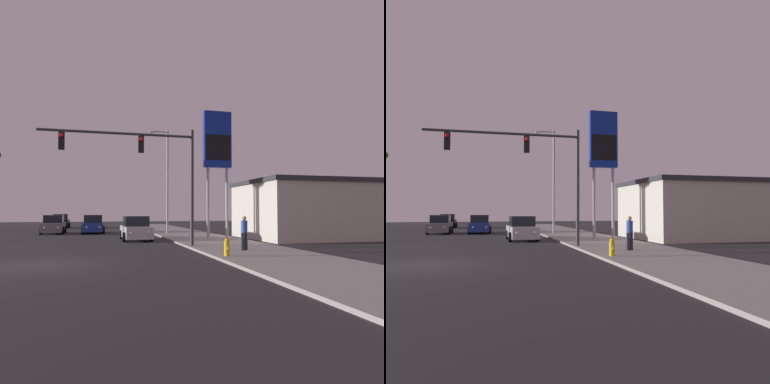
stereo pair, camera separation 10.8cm
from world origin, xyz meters
TOP-DOWN VIEW (x-y plane):
  - ground_plane at (0.00, 0.00)m, footprint 120.00×120.00m
  - sidewalk_right at (9.50, 10.00)m, footprint 5.00×60.00m
  - building_gas_station at (18.00, 9.86)m, footprint 10.30×8.30m
  - car_silver at (4.85, 11.19)m, footprint 2.04×4.34m
  - car_blue at (1.91, 20.79)m, footprint 2.04×4.34m
  - car_black at (-1.96, 33.03)m, footprint 2.04×4.31m
  - car_grey at (-1.56, 20.78)m, footprint 2.04×4.32m
  - traffic_light_mast at (4.88, 5.02)m, footprint 8.32×0.36m
  - street_lamp at (8.01, 16.76)m, footprint 1.74×0.24m
  - gas_station_sign at (10.41, 9.77)m, footprint 2.00×0.42m
  - fire_hydrant at (7.54, -0.06)m, footprint 0.24×0.34m
  - pedestrian_on_sidewalk at (9.17, 1.95)m, footprint 0.34×0.32m

SIDE VIEW (x-z plane):
  - ground_plane at x=0.00m, z-range 0.00..0.00m
  - sidewalk_right at x=9.50m, z-range 0.00..0.12m
  - fire_hydrant at x=7.54m, z-range 0.11..0.87m
  - car_silver at x=4.85m, z-range -0.08..1.60m
  - car_blue at x=1.91m, z-range -0.08..1.60m
  - car_black at x=-1.96m, z-range -0.08..1.60m
  - car_grey at x=-1.56m, z-range -0.08..1.60m
  - pedestrian_on_sidewalk at x=9.17m, z-range 0.20..1.87m
  - building_gas_station at x=18.00m, z-range 0.01..4.31m
  - traffic_light_mast at x=4.88m, z-range 1.53..8.03m
  - street_lamp at x=8.01m, z-range 0.62..9.62m
  - gas_station_sign at x=10.41m, z-range 2.12..11.12m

